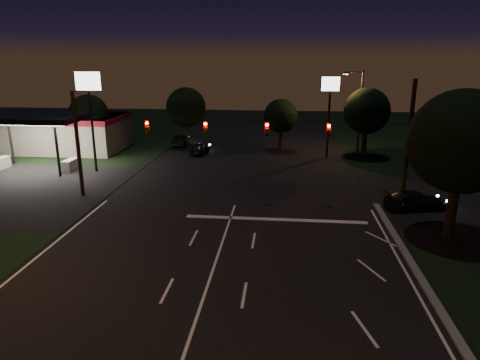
# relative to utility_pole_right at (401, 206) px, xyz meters

# --- Properties ---
(ground) EXTENTS (140.00, 140.00, 0.00)m
(ground) POSITION_rel_utility_pole_right_xyz_m (-12.00, -15.00, 0.00)
(ground) COLOR black
(ground) RESTS_ON ground
(stop_bar) EXTENTS (12.00, 0.50, 0.01)m
(stop_bar) POSITION_rel_utility_pole_right_xyz_m (-9.00, -3.50, 0.01)
(stop_bar) COLOR silver
(stop_bar) RESTS_ON ground
(utility_pole_right) EXTENTS (0.30, 0.30, 9.00)m
(utility_pole_right) POSITION_rel_utility_pole_right_xyz_m (0.00, 0.00, 0.00)
(utility_pole_right) COLOR black
(utility_pole_right) RESTS_ON ground
(utility_pole_left) EXTENTS (0.28, 0.28, 8.00)m
(utility_pole_left) POSITION_rel_utility_pole_right_xyz_m (-24.00, 0.00, 0.00)
(utility_pole_left) COLOR black
(utility_pole_left) RESTS_ON ground
(signal_span) EXTENTS (24.00, 0.40, 1.56)m
(signal_span) POSITION_rel_utility_pole_right_xyz_m (-12.00, -0.04, 5.50)
(signal_span) COLOR black
(signal_span) RESTS_ON ground
(gas_station) EXTENTS (14.20, 16.10, 5.25)m
(gas_station) POSITION_rel_utility_pole_right_xyz_m (-33.86, 15.39, 2.38)
(gas_station) COLOR gray
(gas_station) RESTS_ON ground
(pole_sign_left_near) EXTENTS (2.20, 0.30, 9.10)m
(pole_sign_left_near) POSITION_rel_utility_pole_right_xyz_m (-26.00, 7.00, 6.98)
(pole_sign_left_near) COLOR black
(pole_sign_left_near) RESTS_ON ground
(pole_sign_right) EXTENTS (1.80, 0.30, 8.40)m
(pole_sign_right) POSITION_rel_utility_pole_right_xyz_m (-4.00, 15.00, 6.24)
(pole_sign_right) COLOR black
(pole_sign_right) RESTS_ON ground
(street_light_right_far) EXTENTS (2.20, 0.35, 9.00)m
(street_light_right_far) POSITION_rel_utility_pole_right_xyz_m (-0.76, 17.00, 5.24)
(street_light_right_far) COLOR black
(street_light_right_far) RESTS_ON ground
(tree_right_near) EXTENTS (6.00, 6.00, 8.76)m
(tree_right_near) POSITION_rel_utility_pole_right_xyz_m (1.53, -4.83, 5.68)
(tree_right_near) COLOR black
(tree_right_near) RESTS_ON ground
(tree_far_a) EXTENTS (4.20, 4.20, 6.42)m
(tree_far_a) POSITION_rel_utility_pole_right_xyz_m (-29.98, 15.12, 4.26)
(tree_far_a) COLOR black
(tree_far_a) RESTS_ON ground
(tree_far_b) EXTENTS (4.60, 4.60, 6.98)m
(tree_far_b) POSITION_rel_utility_pole_right_xyz_m (-19.98, 19.13, 4.61)
(tree_far_b) COLOR black
(tree_far_b) RESTS_ON ground
(tree_far_c) EXTENTS (3.80, 3.80, 5.86)m
(tree_far_c) POSITION_rel_utility_pole_right_xyz_m (-8.98, 18.10, 3.90)
(tree_far_c) COLOR black
(tree_far_c) RESTS_ON ground
(tree_far_d) EXTENTS (4.80, 4.80, 7.30)m
(tree_far_d) POSITION_rel_utility_pole_right_xyz_m (0.02, 16.13, 4.83)
(tree_far_d) COLOR black
(tree_far_d) RESTS_ON ground
(tree_far_e) EXTENTS (4.00, 4.00, 6.18)m
(tree_far_e) POSITION_rel_utility_pole_right_xyz_m (8.02, 14.11, 4.11)
(tree_far_e) COLOR black
(tree_far_e) RESTS_ON ground
(car_oncoming_a) EXTENTS (1.91, 3.90, 1.28)m
(car_oncoming_a) POSITION_rel_utility_pole_right_xyz_m (-17.79, 15.23, 0.64)
(car_oncoming_a) COLOR black
(car_oncoming_a) RESTS_ON ground
(car_oncoming_b) EXTENTS (1.47, 3.94, 1.29)m
(car_oncoming_b) POSITION_rel_utility_pole_right_xyz_m (-21.00, 19.77, 0.64)
(car_oncoming_b) COLOR black
(car_oncoming_b) RESTS_ON ground
(car_cross) EXTENTS (4.74, 2.80, 1.29)m
(car_cross) POSITION_rel_utility_pole_right_xyz_m (0.84, -0.45, 0.64)
(car_cross) COLOR black
(car_cross) RESTS_ON ground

